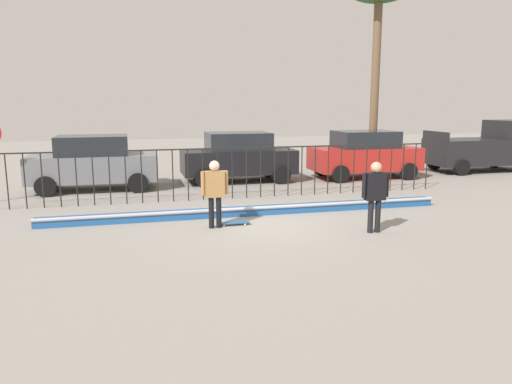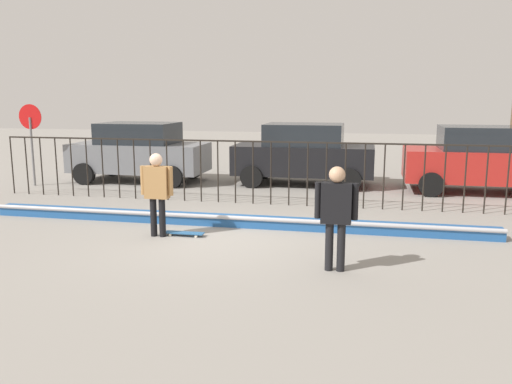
# 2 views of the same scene
# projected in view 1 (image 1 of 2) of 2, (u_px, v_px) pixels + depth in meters

# --- Properties ---
(ground_plane) EXTENTS (60.00, 60.00, 0.00)m
(ground_plane) POSITION_uv_depth(u_px,v_px,m) (261.00, 224.00, 12.25)
(ground_plane) COLOR gray
(bowl_coping_ledge) EXTENTS (11.00, 0.40, 0.27)m
(bowl_coping_ledge) POSITION_uv_depth(u_px,v_px,m) (250.00, 211.00, 13.26)
(bowl_coping_ledge) COLOR #235699
(bowl_coping_ledge) RESTS_ON ground
(perimeter_fence) EXTENTS (14.04, 0.04, 1.63)m
(perimeter_fence) POSITION_uv_depth(u_px,v_px,m) (232.00, 167.00, 15.37)
(perimeter_fence) COLOR black
(perimeter_fence) RESTS_ON ground
(skateboarder) EXTENTS (0.67, 0.25, 1.66)m
(skateboarder) POSITION_uv_depth(u_px,v_px,m) (215.00, 188.00, 11.76)
(skateboarder) COLOR black
(skateboarder) RESTS_ON ground
(skateboard) EXTENTS (0.80, 0.20, 0.07)m
(skateboard) POSITION_uv_depth(u_px,v_px,m) (234.00, 223.00, 12.17)
(skateboard) COLOR #26598C
(skateboard) RESTS_ON ground
(camera_operator) EXTENTS (0.68, 0.25, 1.68)m
(camera_operator) POSITION_uv_depth(u_px,v_px,m) (375.00, 190.00, 11.34)
(camera_operator) COLOR black
(camera_operator) RESTS_ON ground
(parked_car_gray) EXTENTS (4.30, 2.12, 1.90)m
(parked_car_gray) POSITION_uv_depth(u_px,v_px,m) (93.00, 162.00, 16.92)
(parked_car_gray) COLOR slate
(parked_car_gray) RESTS_ON ground
(parked_car_black) EXTENTS (4.30, 2.12, 1.90)m
(parked_car_black) POSITION_uv_depth(u_px,v_px,m) (238.00, 157.00, 18.70)
(parked_car_black) COLOR black
(parked_car_black) RESTS_ON ground
(parked_car_red) EXTENTS (4.30, 2.12, 1.90)m
(parked_car_red) POSITION_uv_depth(u_px,v_px,m) (365.00, 154.00, 19.64)
(parked_car_red) COLOR #B2231E
(parked_car_red) RESTS_ON ground
(pickup_truck) EXTENTS (4.70, 2.12, 2.24)m
(pickup_truck) POSITION_uv_depth(u_px,v_px,m) (485.00, 148.00, 21.60)
(pickup_truck) COLOR black
(pickup_truck) RESTS_ON ground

